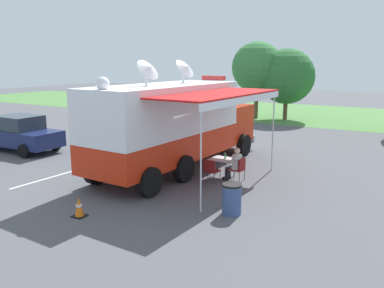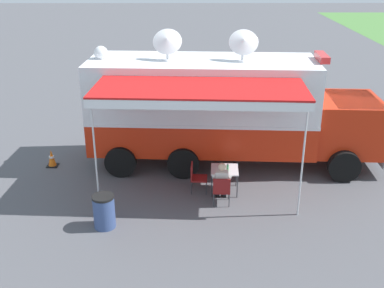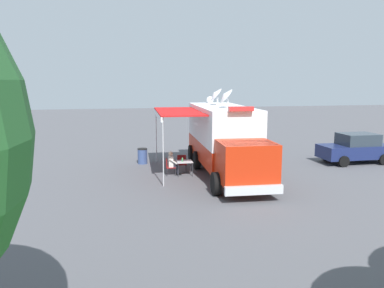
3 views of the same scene
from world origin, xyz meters
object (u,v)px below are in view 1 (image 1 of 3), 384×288
Objects in this scene: folding_chair_beside_table at (211,169)px; car_behind_truck at (21,133)px; command_truck at (177,122)px; folding_chair_at_table at (239,168)px; water_bottle at (225,156)px; trash_bin at (232,199)px; traffic_cone at (79,207)px; seated_responder at (235,163)px; folding_table at (221,160)px.

car_behind_truck reaches higher than folding_chair_beside_table.
command_truck reaches higher than car_behind_truck.
command_truck reaches higher than folding_chair_beside_table.
command_truck is at bearing 6.90° from car_behind_truck.
car_behind_truck is (-11.33, -0.77, 0.37)m from folding_chair_at_table.
water_bottle is 0.05× the size of car_behind_truck.
water_bottle is 0.26× the size of folding_chair_beside_table.
car_behind_truck reaches higher than folding_chair_at_table.
water_bottle is at bearing 118.41° from trash_bin.
command_truck is 5.98m from traffic_cone.
command_truck is at bearing 139.89° from trash_bin.
seated_responder reaches higher than folding_chair_at_table.
folding_chair_beside_table is at bearing -25.21° from command_truck.
traffic_cone is 9.96m from car_behind_truck.
water_bottle is 6.03m from traffic_cone.
folding_chair_at_table is 1.08m from folding_chair_beside_table.
folding_table is at bearing 88.84° from folding_chair_beside_table.
command_truck is 11.04× the size of folding_chair_at_table.
water_bottle reaches higher than folding_table.
seated_responder reaches higher than traffic_cone.
folding_chair_beside_table reaches higher than traffic_cone.
folding_chair_at_table is at bearing -5.05° from command_truck.
trash_bin is (1.93, -2.39, -0.06)m from folding_chair_beside_table.
car_behind_truck is (-12.44, 2.34, 0.42)m from trash_bin.
command_truck is at bearing 176.74° from folding_table.
folding_chair_beside_table is 0.70× the size of seated_responder.
water_bottle is at bearing 81.37° from folding_chair_beside_table.
command_truck is at bearing 174.81° from seated_responder.
traffic_cone is at bearing -87.04° from command_truck.
folding_chair_beside_table is (2.05, -0.97, -1.43)m from command_truck.
folding_chair_beside_table is (-0.02, -0.85, -0.16)m from folding_table.
traffic_cone is at bearing -107.53° from folding_table.
trash_bin is 12.67m from car_behind_truck.
folding_chair_beside_table is 0.97m from seated_responder.
command_truck is 7.69× the size of seated_responder.
trash_bin is (1.12, -3.11, -0.06)m from folding_chair_at_table.
water_bottle is (2.19, -0.04, -1.11)m from command_truck.
traffic_cone is at bearing -115.15° from folding_chair_at_table.
folding_table is 3.77m from trash_bin.
traffic_cone is at bearing -113.47° from seated_responder.
command_truck is 2.99m from seated_responder.
folding_table is 0.93× the size of trash_bin.
trash_bin reaches higher than traffic_cone.
folding_table is 0.97× the size of folding_chair_at_table.
command_truck reaches higher than seated_responder.
car_behind_truck is (-10.65, -0.98, 0.05)m from water_bottle.
car_behind_truck is at bearing 151.69° from traffic_cone.
folding_table is at bearing 170.34° from folding_chair_at_table.
seated_responder is at bearing -5.19° from command_truck.
folding_table is 10.57m from car_behind_truck.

